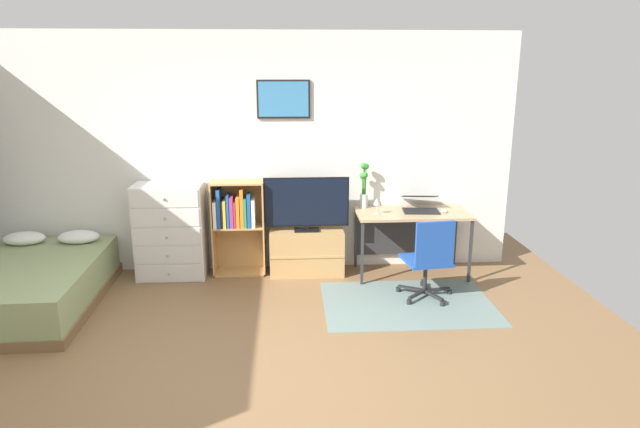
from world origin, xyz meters
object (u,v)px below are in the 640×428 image
(bed, at_px, (29,285))
(dresser, at_px, (171,231))
(television, at_px, (306,204))
(tv_stand, at_px, (307,252))
(bookshelf, at_px, (236,219))
(office_chair, at_px, (430,257))
(wine_glass, at_px, (377,202))
(laptop, at_px, (420,204))
(computer_mouse, at_px, (444,211))
(desk, at_px, (410,221))
(bamboo_vase, at_px, (364,184))

(bed, relative_size, dresser, 1.84)
(dresser, xyz_separation_m, television, (1.52, -0.01, 0.29))
(dresser, height_order, tv_stand, dresser)
(bookshelf, xyz_separation_m, television, (0.79, -0.07, 0.17))
(tv_stand, height_order, office_chair, office_chair)
(television, xyz_separation_m, wine_glass, (0.77, -0.16, 0.05))
(laptop, bearing_deg, bookshelf, -176.90)
(bookshelf, distance_m, wine_glass, 1.59)
(office_chair, xyz_separation_m, computer_mouse, (0.33, 0.69, 0.30))
(bed, bearing_deg, bookshelf, 20.17)
(television, bearing_deg, bed, -165.14)
(bed, bearing_deg, laptop, 8.26)
(television, bearing_deg, computer_mouse, -4.84)
(desk, distance_m, laptop, 0.23)
(dresser, distance_m, bamboo_vase, 2.24)
(television, bearing_deg, bookshelf, 174.97)
(laptop, height_order, computer_mouse, laptop)
(dresser, xyz_separation_m, tv_stand, (1.52, 0.01, -0.28))
(bed, distance_m, office_chair, 3.99)
(dresser, xyz_separation_m, laptop, (2.81, -0.01, 0.27))
(laptop, height_order, bamboo_vase, bamboo_vase)
(bookshelf, height_order, computer_mouse, bookshelf)
(bed, xyz_separation_m, dresser, (1.26, 0.74, 0.31))
(laptop, bearing_deg, wine_glass, -158.39)
(desk, bearing_deg, dresser, 179.67)
(dresser, relative_size, television, 1.12)
(tv_stand, xyz_separation_m, television, (0.00, -0.02, 0.57))
(office_chair, bearing_deg, bookshelf, 148.23)
(bed, height_order, office_chair, office_chair)
(dresser, distance_m, tv_stand, 1.55)
(bed, distance_m, tv_stand, 2.88)
(tv_stand, distance_m, office_chair, 1.49)
(bookshelf, xyz_separation_m, bamboo_vase, (1.46, 0.07, 0.37))
(bed, distance_m, bookshelf, 2.18)
(bookshelf, bearing_deg, desk, -2.26)
(tv_stand, bearing_deg, television, -90.00)
(bed, bearing_deg, bamboo_vase, 12.34)
(computer_mouse, height_order, bamboo_vase, bamboo_vase)
(bamboo_vase, bearing_deg, tv_stand, -169.93)
(tv_stand, distance_m, desk, 1.24)
(desk, height_order, office_chair, office_chair)
(desk, xyz_separation_m, office_chair, (0.02, -0.81, -0.15))
(office_chair, distance_m, bamboo_vase, 1.24)
(laptop, xyz_separation_m, wine_glass, (-0.52, -0.15, 0.07))
(bed, height_order, dresser, dresser)
(bed, relative_size, desk, 1.57)
(television, bearing_deg, office_chair, -34.24)
(office_chair, bearing_deg, wine_glass, 115.81)
(laptop, relative_size, wine_glass, 2.57)
(desk, xyz_separation_m, laptop, (0.11, 0.00, 0.20))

